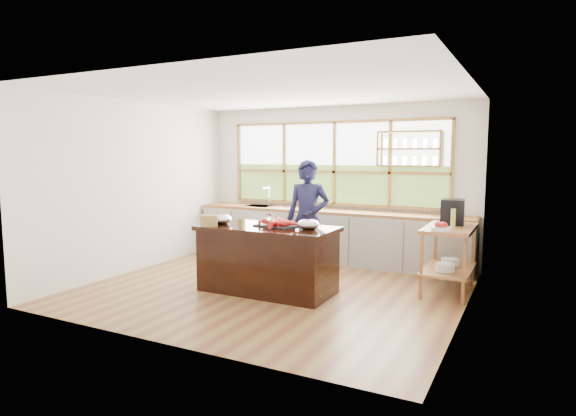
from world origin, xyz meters
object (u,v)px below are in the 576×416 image
Objects in this scene: espresso_machine at (453,212)px; island at (268,259)px; cook at (308,219)px; wicker_basket at (209,220)px.

island is at bearing -154.60° from espresso_machine.
island is 2.63m from espresso_machine.
cook is (0.17, 0.93, 0.44)m from island.
espresso_machine is at bearing 29.42° from wicker_basket.
island is 1.04× the size of cook.
island is 5.28× the size of espresso_machine.
cook reaches higher than wicker_basket.
wicker_basket reaches higher than island.
cook is 7.64× the size of wicker_basket.
island is 1.04m from cook.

